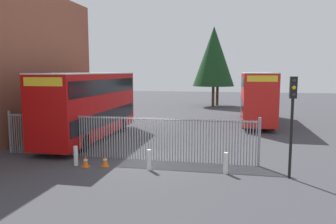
{
  "coord_description": "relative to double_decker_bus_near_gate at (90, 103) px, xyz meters",
  "views": [
    {
      "loc": [
        4.03,
        -15.84,
        4.5
      ],
      "look_at": [
        0.0,
        4.0,
        2.0
      ],
      "focal_mm": 35.06,
      "sensor_mm": 36.0,
      "label": 1
    }
  ],
  "objects": [
    {
      "name": "tree_short_side",
      "position": [
        7.08,
        23.98,
        2.68
      ],
      "size": [
        3.58,
        3.58,
        7.68
      ],
      "color": "#4C3823",
      "rests_on": "ground"
    },
    {
      "name": "palisade_fence",
      "position": [
        3.82,
        -4.26,
        -1.24
      ],
      "size": [
        13.54,
        0.14,
        2.35
      ],
      "color": "gray",
      "rests_on": "ground"
    },
    {
      "name": "bollard_near_right",
      "position": [
        9.02,
        -5.75,
        -1.95
      ],
      "size": [
        0.2,
        0.2,
        0.95
      ],
      "primitive_type": "cylinder",
      "color": "silver",
      "rests_on": "ground"
    },
    {
      "name": "tree_tall_back",
      "position": [
        6.6,
        22.75,
        4.01
      ],
      "size": [
        5.31,
        5.31,
        10.23
      ],
      "color": "#4C3823",
      "rests_on": "ground"
    },
    {
      "name": "ground_plane",
      "position": [
        5.29,
        3.74,
        -2.42
      ],
      "size": [
        100.0,
        100.0,
        0.0
      ],
      "primitive_type": "plane",
      "color": "#3D3D42"
    },
    {
      "name": "bollard_near_left",
      "position": [
        1.9,
        -5.91,
        -1.95
      ],
      "size": [
        0.2,
        0.2,
        0.95
      ],
      "primitive_type": "cylinder",
      "color": "silver",
      "rests_on": "ground"
    },
    {
      "name": "traffic_light_kerbside",
      "position": [
        11.69,
        -5.88,
        0.56
      ],
      "size": [
        0.28,
        0.33,
        4.3
      ],
      "color": "black",
      "rests_on": "ground"
    },
    {
      "name": "bollard_center_front",
      "position": [
        5.54,
        -5.9,
        -1.95
      ],
      "size": [
        0.2,
        0.2,
        0.95
      ],
      "primitive_type": "cylinder",
      "color": "silver",
      "rests_on": "ground"
    },
    {
      "name": "double_decker_bus_near_gate",
      "position": [
        0.0,
        0.0,
        0.0
      ],
      "size": [
        2.54,
        10.81,
        4.42
      ],
      "color": "#B70C0C",
      "rests_on": "ground"
    },
    {
      "name": "double_decker_bus_behind_fence_left",
      "position": [
        11.25,
        9.71,
        0.0
      ],
      "size": [
        2.54,
        10.81,
        4.42
      ],
      "color": "red",
      "rests_on": "ground"
    },
    {
      "name": "traffic_cone_mid_forecourt",
      "position": [
        3.35,
        -5.8,
        -2.13
      ],
      "size": [
        0.34,
        0.34,
        0.59
      ],
      "color": "orange",
      "rests_on": "ground"
    },
    {
      "name": "traffic_cone_by_gate",
      "position": [
        2.48,
        -6.06,
        -2.13
      ],
      "size": [
        0.34,
        0.34,
        0.59
      ],
      "color": "orange",
      "rests_on": "ground"
    }
  ]
}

